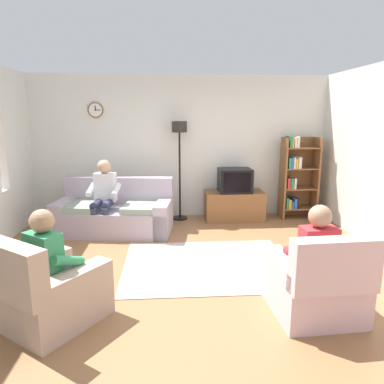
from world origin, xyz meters
name	(u,v)px	position (x,y,z in m)	size (l,w,h in m)	color
ground_plane	(190,271)	(0.00, 0.00, 0.00)	(12.00, 12.00, 0.00)	#8C603D
back_wall_assembly	(181,147)	(0.00, 2.66, 1.35)	(6.20, 0.17, 2.70)	silver
couch	(115,214)	(-1.17, 1.65, 0.31)	(2.00, 1.13, 0.90)	#A899A8
tv_stand	(234,205)	(0.99, 2.25, 0.27)	(1.10, 0.56, 0.54)	brown
tv	(235,180)	(0.99, 2.23, 0.76)	(0.60, 0.49, 0.44)	black
bookshelf	(296,176)	(2.19, 2.32, 0.81)	(0.68, 0.36, 1.58)	brown
floor_lamp	(179,143)	(-0.04, 2.35, 1.45)	(0.28, 0.28, 1.85)	black
armchair_near_window	(48,294)	(-1.41, -1.03, 0.29)	(1.17, 1.18, 0.90)	tan
armchair_near_bookshelf	(315,286)	(1.18, -1.05, 0.29)	(0.85, 0.93, 0.90)	beige
area_rug	(207,265)	(0.24, 0.17, 0.01)	(2.20, 1.70, 0.01)	#AD9E8E
person_on_couch	(104,193)	(-1.32, 1.54, 0.70)	(0.55, 0.57, 1.24)	silver
person_in_left_armchair	(54,260)	(-1.36, -0.96, 0.60)	(0.62, 0.64, 1.12)	#338C59
person_in_right_armchair	(313,253)	(1.18, -0.96, 0.60)	(0.53, 0.55, 1.12)	red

